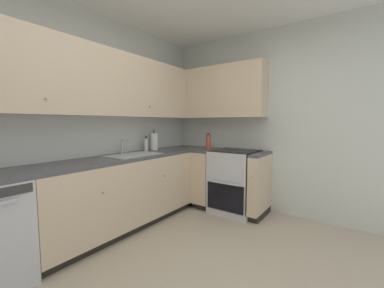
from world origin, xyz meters
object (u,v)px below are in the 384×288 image
Objects in this scene: oven_range at (235,181)px; paper_towel_roll at (154,142)px; oil_bottle at (208,142)px; soap_bottle at (146,144)px.

paper_towel_roll reaches higher than oven_range.
paper_towel_roll is at bearing 119.81° from oven_range.
oil_bottle is at bearing -45.59° from paper_towel_roll.
oven_range is 3.34× the size of paper_towel_roll.
paper_towel_roll reaches higher than oil_bottle.
oven_range is 1.42m from soap_bottle.
oil_bottle reaches higher than oven_range.
oil_bottle reaches higher than soap_bottle.
paper_towel_roll is 1.26× the size of oil_bottle.
oil_bottle is at bearing -40.16° from soap_bottle.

